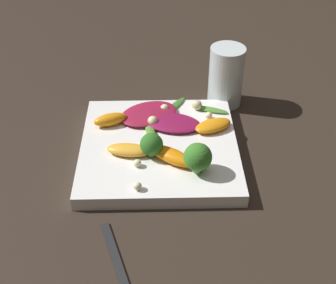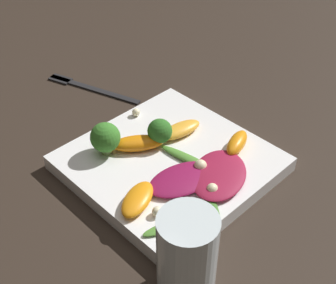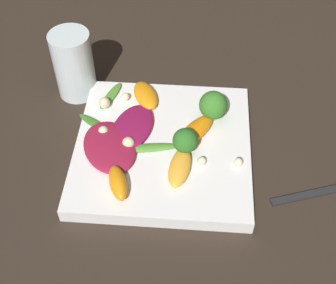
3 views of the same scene
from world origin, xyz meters
name	(u,v)px [view 2 (image 2 of 3)]	position (x,y,z in m)	size (l,w,h in m)	color
ground_plane	(170,169)	(0.00, 0.00, 0.00)	(2.40, 2.40, 0.00)	#2D231C
plate	(170,163)	(0.00, 0.00, 0.01)	(0.25, 0.25, 0.02)	white
drinking_glass	(187,257)	(0.13, 0.15, 0.06)	(0.06, 0.06, 0.11)	silver
fork	(84,85)	(-0.04, -0.26, 0.00)	(0.07, 0.18, 0.01)	#262628
radicchio_leaf_0	(183,179)	(0.02, 0.05, 0.03)	(0.11, 0.08, 0.01)	maroon
radicchio_leaf_1	(219,175)	(-0.02, 0.08, 0.03)	(0.12, 0.11, 0.01)	maroon
orange_segment_0	(180,130)	(-0.05, -0.03, 0.03)	(0.07, 0.04, 0.02)	#FCAD33
orange_segment_1	(137,199)	(0.09, 0.04, 0.03)	(0.07, 0.06, 0.02)	orange
orange_segment_2	(138,143)	(0.02, -0.05, 0.03)	(0.08, 0.07, 0.02)	orange
orange_segment_3	(237,143)	(-0.08, 0.05, 0.03)	(0.06, 0.04, 0.02)	orange
broccoli_floret_0	(160,131)	(-0.01, -0.03, 0.04)	(0.04, 0.04, 0.04)	#7A9E51
broccoli_floret_1	(105,138)	(0.06, -0.07, 0.05)	(0.04, 0.04, 0.05)	#84AD5B
arugula_sprig_0	(168,227)	(0.09, 0.09, 0.03)	(0.07, 0.04, 0.01)	#518E33
arugula_sprig_1	(211,205)	(0.03, 0.10, 0.03)	(0.05, 0.07, 0.00)	#3D7528
arugula_sprig_2	(189,159)	(-0.01, 0.02, 0.03)	(0.03, 0.10, 0.01)	#518E33
macadamia_nut_0	(212,189)	(0.01, 0.09, 0.03)	(0.02, 0.02, 0.02)	beige
macadamia_nut_1	(136,112)	(-0.03, -0.11, 0.03)	(0.01, 0.01, 0.01)	beige
macadamia_nut_2	(200,166)	(-0.01, 0.05, 0.03)	(0.02, 0.02, 0.02)	beige
macadamia_nut_3	(157,211)	(0.09, 0.07, 0.03)	(0.01, 0.01, 0.01)	beige
macadamia_nut_4	(159,126)	(-0.03, -0.06, 0.03)	(0.01, 0.01, 0.01)	beige
macadamia_nut_5	(185,216)	(0.07, 0.10, 0.03)	(0.02, 0.02, 0.02)	beige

